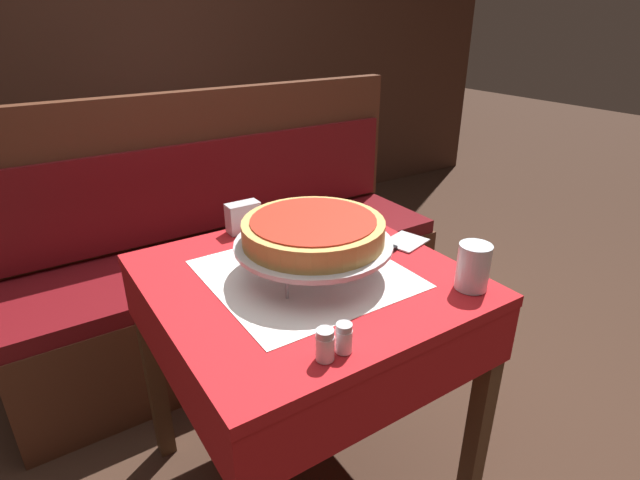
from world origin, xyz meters
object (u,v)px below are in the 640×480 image
object	(u,v)px
condiment_caddy	(206,130)
pepper_shaker	(344,338)
pizza_pan_stand	(313,245)
napkin_holder	(243,217)
water_glass_near	(473,267)
dining_table_front	(306,310)
booth_bench	(236,275)
salt_shaker	(325,345)
dining_table_rear	(197,154)
deep_dish_pizza	(313,230)
pizza_server	(390,250)

from	to	relation	value
condiment_caddy	pepper_shaker	bearing A→B (deg)	-103.65
pizza_pan_stand	napkin_holder	world-z (taller)	same
water_glass_near	napkin_holder	size ratio (longest dim) A/B	1.15
dining_table_front	napkin_holder	distance (m)	0.37
booth_bench	condiment_caddy	world-z (taller)	booth_bench
salt_shaker	pepper_shaker	xyz separation A→B (m)	(0.04, 0.00, -0.00)
dining_table_rear	salt_shaker	size ratio (longest dim) A/B	10.97
booth_bench	pepper_shaker	world-z (taller)	booth_bench
deep_dish_pizza	water_glass_near	bearing A→B (deg)	-43.88
dining_table_front	pizza_pan_stand	xyz separation A→B (m)	(0.02, -0.01, 0.19)
dining_table_rear	pizza_server	bearing A→B (deg)	-91.41
dining_table_rear	water_glass_near	bearing A→B (deg)	-90.21
booth_bench	pepper_shaker	bearing A→B (deg)	-102.33
dining_table_rear	deep_dish_pizza	bearing A→B (deg)	-100.13
pizza_server	pepper_shaker	xyz separation A→B (m)	(-0.37, -0.29, 0.03)
dining_table_rear	pizza_server	distance (m)	1.63
booth_bench	salt_shaker	size ratio (longest dim) A/B	26.46
booth_bench	water_glass_near	world-z (taller)	booth_bench
dining_table_rear	napkin_holder	world-z (taller)	napkin_holder
booth_bench	napkin_holder	world-z (taller)	booth_bench
condiment_caddy	pizza_pan_stand	bearing A→B (deg)	-101.91
napkin_holder	salt_shaker	bearing A→B (deg)	-101.88
dining_table_rear	booth_bench	bearing A→B (deg)	-101.82
deep_dish_pizza	pepper_shaker	size ratio (longest dim) A/B	5.58
salt_shaker	pepper_shaker	world-z (taller)	salt_shaker
dining_table_rear	deep_dish_pizza	size ratio (longest dim) A/B	2.08
deep_dish_pizza	salt_shaker	bearing A→B (deg)	-119.00
dining_table_front	salt_shaker	bearing A→B (deg)	-115.40
napkin_holder	pepper_shaker	bearing A→B (deg)	-98.05
pizza_pan_stand	deep_dish_pizza	world-z (taller)	deep_dish_pizza
pizza_server	condiment_caddy	distance (m)	1.56
condiment_caddy	dining_table_rear	bearing A→B (deg)	122.50
deep_dish_pizza	napkin_holder	world-z (taller)	deep_dish_pizza
condiment_caddy	salt_shaker	bearing A→B (deg)	-104.94
booth_bench	deep_dish_pizza	size ratio (longest dim) A/B	5.02
pepper_shaker	napkin_holder	size ratio (longest dim) A/B	0.63
dining_table_front	pepper_shaker	world-z (taller)	pepper_shaker
pizza_server	napkin_holder	size ratio (longest dim) A/B	3.19
booth_bench	dining_table_front	bearing A→B (deg)	-99.83
dining_table_front	dining_table_rear	distance (m)	1.63
deep_dish_pizza	napkin_holder	distance (m)	0.36
dining_table_front	pepper_shaker	bearing A→B (deg)	-108.42
booth_bench	deep_dish_pizza	bearing A→B (deg)	-98.44
napkin_holder	dining_table_front	bearing A→B (deg)	-87.72
deep_dish_pizza	salt_shaker	world-z (taller)	deep_dish_pizza
dining_table_front	salt_shaker	size ratio (longest dim) A/B	11.28
booth_bench	water_glass_near	bearing A→B (deg)	-81.51
dining_table_rear	pepper_shaker	size ratio (longest dim) A/B	11.61
water_glass_near	pizza_pan_stand	bearing A→B (deg)	136.12
water_glass_near	dining_table_rear	bearing A→B (deg)	89.79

